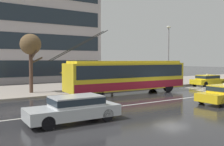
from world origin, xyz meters
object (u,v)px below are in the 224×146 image
(pedestrian_walking_past, at_px, (65,74))
(street_tree_bare, at_px, (31,46))
(pedestrian_at_shelter, at_px, (112,73))
(street_lamp, at_px, (168,50))
(taxi_oncoming_near, at_px, (224,93))
(taxi_ahead_of_bus, at_px, (208,80))
(trolleybus, at_px, (128,75))
(pedestrian_waiting_by_pole, at_px, (103,72))
(private_car_oncoming, at_px, (74,107))
(pedestrian_approaching_curb, at_px, (85,74))

(pedestrian_walking_past, relative_size, street_tree_bare, 0.38)
(pedestrian_at_shelter, relative_size, street_lamp, 0.29)
(pedestrian_walking_past, bearing_deg, taxi_oncoming_near, -55.54)
(taxi_ahead_of_bus, relative_size, pedestrian_walking_past, 2.25)
(trolleybus, height_order, pedestrian_waiting_by_pole, trolleybus)
(private_car_oncoming, relative_size, street_tree_bare, 0.88)
(taxi_oncoming_near, distance_m, pedestrian_approaching_curb, 11.82)
(private_car_oncoming, relative_size, pedestrian_at_shelter, 2.30)
(private_car_oncoming, distance_m, pedestrian_walking_past, 10.57)
(taxi_oncoming_near, xyz_separation_m, pedestrian_approaching_curb, (-5.67, 10.32, 0.99))
(street_tree_bare, bearing_deg, street_lamp, -7.22)
(pedestrian_walking_past, bearing_deg, private_car_oncoming, -109.94)
(trolleybus, relative_size, pedestrian_walking_past, 6.52)
(private_car_oncoming, distance_m, street_lamp, 18.50)
(private_car_oncoming, distance_m, street_tree_bare, 11.56)
(pedestrian_at_shelter, relative_size, street_tree_bare, 0.38)
(taxi_ahead_of_bus, distance_m, private_car_oncoming, 21.26)
(pedestrian_walking_past, distance_m, street_lamp, 12.41)
(taxi_oncoming_near, distance_m, street_lamp, 11.58)
(private_car_oncoming, xyz_separation_m, pedestrian_at_shelter, (8.84, 10.18, 0.97))
(street_tree_bare, bearing_deg, pedestrian_at_shelter, -5.73)
(pedestrian_at_shelter, xyz_separation_m, street_lamp, (6.91, -1.08, 2.44))
(pedestrian_approaching_curb, bearing_deg, taxi_ahead_of_bus, -9.48)
(taxi_oncoming_near, height_order, pedestrian_approaching_curb, pedestrian_approaching_curb)
(pedestrian_waiting_by_pole, bearing_deg, pedestrian_at_shelter, -3.25)
(taxi_ahead_of_bus, bearing_deg, street_lamp, 153.80)
(taxi_oncoming_near, xyz_separation_m, street_tree_bare, (-10.14, 11.88, 3.53))
(trolleybus, distance_m, street_tree_bare, 8.94)
(street_lamp, bearing_deg, pedestrian_approaching_curb, 178.20)
(trolleybus, distance_m, private_car_oncoming, 10.80)
(private_car_oncoming, relative_size, pedestrian_approaching_curb, 2.27)
(trolleybus, xyz_separation_m, taxi_ahead_of_bus, (11.77, 0.14, -0.92))
(private_car_oncoming, height_order, street_tree_bare, street_tree_bare)
(trolleybus, height_order, pedestrian_approaching_curb, trolleybus)
(pedestrian_approaching_curb, height_order, street_lamp, street_lamp)
(trolleybus, height_order, pedestrian_at_shelter, trolleybus)
(pedestrian_waiting_by_pole, distance_m, street_tree_bare, 7.35)
(pedestrian_walking_past, bearing_deg, street_tree_bare, 158.28)
(trolleybus, xyz_separation_m, pedestrian_approaching_curb, (-3.00, 2.61, 0.08))
(trolleybus, relative_size, pedestrian_waiting_by_pole, 6.41)
(pedestrian_approaching_curb, xyz_separation_m, street_tree_bare, (-4.47, 1.56, 2.54))
(pedestrian_at_shelter, bearing_deg, street_lamp, -8.92)
(pedestrian_approaching_curb, height_order, street_tree_bare, street_tree_bare)
(trolleybus, height_order, private_car_oncoming, trolleybus)
(taxi_oncoming_near, relative_size, street_tree_bare, 0.83)
(taxi_ahead_of_bus, bearing_deg, trolleybus, -179.32)
(trolleybus, distance_m, pedestrian_walking_past, 5.65)
(taxi_ahead_of_bus, bearing_deg, private_car_oncoming, -160.91)
(street_lamp, height_order, street_tree_bare, street_lamp)
(taxi_ahead_of_bus, height_order, private_car_oncoming, taxi_ahead_of_bus)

